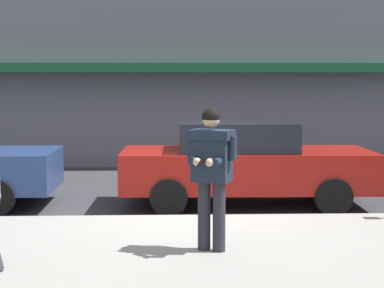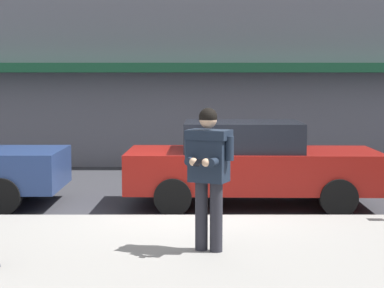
% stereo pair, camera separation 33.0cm
% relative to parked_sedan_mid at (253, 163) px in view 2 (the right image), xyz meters
% --- Properties ---
extents(ground_plane, '(80.00, 80.00, 0.00)m').
position_rel_parked_sedan_mid_xyz_m(ground_plane, '(-1.09, -1.23, -0.79)').
color(ground_plane, '#333338').
extents(sidewalk, '(32.00, 5.30, 0.14)m').
position_rel_parked_sedan_mid_xyz_m(sidewalk, '(-0.09, -4.08, -0.72)').
color(sidewalk, gray).
rests_on(sidewalk, ground).
extents(curb_paint_line, '(28.00, 0.12, 0.01)m').
position_rel_parked_sedan_mid_xyz_m(curb_paint_line, '(-0.09, -1.18, -0.79)').
color(curb_paint_line, silver).
rests_on(curb_paint_line, ground).
extents(parked_sedan_mid, '(4.54, 2.01, 1.54)m').
position_rel_parked_sedan_mid_xyz_m(parked_sedan_mid, '(0.00, 0.00, 0.00)').
color(parked_sedan_mid, maroon).
rests_on(parked_sedan_mid, ground).
extents(man_texting_on_phone, '(0.61, 0.65, 1.81)m').
position_rel_parked_sedan_mid_xyz_m(man_texting_on_phone, '(-0.84, -3.61, 0.46)').
color(man_texting_on_phone, '#23232B').
rests_on(man_texting_on_phone, sidewalk).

